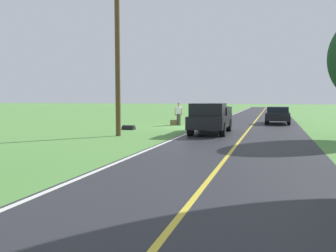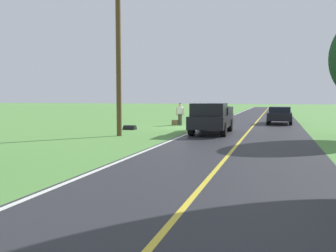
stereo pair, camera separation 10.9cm
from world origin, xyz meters
name	(u,v)px [view 1 (the left image)]	position (x,y,z in m)	size (l,w,h in m)	color
ground_plane	(187,127)	(0.00, 0.00, 0.00)	(200.00, 200.00, 0.00)	#568E42
road_surface	(249,129)	(-4.40, 0.00, 0.00)	(7.03, 120.00, 0.00)	#28282D
lane_edge_line	(202,128)	(-1.07, 0.00, 0.01)	(0.16, 117.60, 0.00)	silver
lane_centre_line	(249,129)	(-4.40, 0.00, 0.01)	(0.14, 117.60, 0.00)	gold
hitchhiker_walking	(179,113)	(1.09, -1.80, 0.98)	(0.62, 0.53, 1.75)	#4C473D
suitcase_carried	(173,123)	(1.52, -1.75, 0.20)	(0.20, 0.46, 0.41)	brown
pickup_truck_passing	(210,117)	(-2.39, 4.04, 0.97)	(2.17, 5.44, 1.82)	black
sedan_near_oncoming	(278,115)	(-6.34, -5.67, 0.75)	(2.01, 4.44, 1.41)	black
utility_pole_roadside	(118,56)	(2.35, 6.75, 4.45)	(0.28, 0.28, 8.91)	brown
drainage_culvert	(129,130)	(3.33, 2.92, 0.00)	(0.60, 0.60, 0.80)	black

